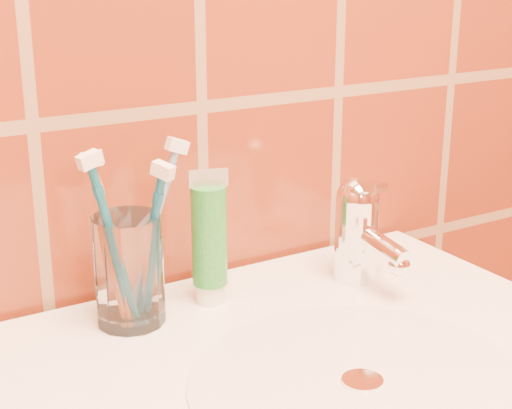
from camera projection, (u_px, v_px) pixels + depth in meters
glass_tumbler at (129, 270)px, 0.76m from camera, size 0.08×0.08×0.11m
toothpaste_tube at (209, 241)px, 0.81m from camera, size 0.04×0.04×0.14m
faucet at (359, 226)px, 0.86m from camera, size 0.05×0.11×0.12m
toothbrush_0 at (112, 243)px, 0.75m from camera, size 0.08×0.07×0.19m
toothbrush_1 at (149, 245)px, 0.76m from camera, size 0.09×0.11×0.18m
toothbrush_2 at (152, 230)px, 0.78m from camera, size 0.09×0.08×0.18m
toothbrush_3 at (114, 244)px, 0.73m from camera, size 0.09×0.08×0.19m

